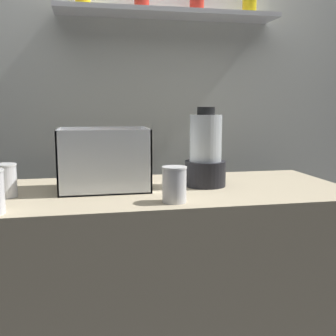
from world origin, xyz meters
The scene contains 6 objects.
counter centered at (0.00, 0.00, 0.45)m, with size 1.40×0.64×0.90m, color tan.
back_wall_unit centered at (0.00, 0.77, 1.27)m, with size 2.60×0.24×2.50m.
carrot_display_bin centered at (-0.23, 0.04, 0.97)m, with size 0.34×0.24×0.23m.
blender_pitcher centered at (0.16, 0.02, 1.03)m, with size 0.16×0.16×0.31m.
juice_cup_carrot_left centered at (-0.59, -0.03, 0.95)m, with size 0.08×0.08×0.12m.
juice_cup_mango_middle centered at (-0.02, -0.23, 0.95)m, with size 0.08×0.08×0.12m.
Camera 1 is at (-0.31, -1.50, 1.22)m, focal length 43.10 mm.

